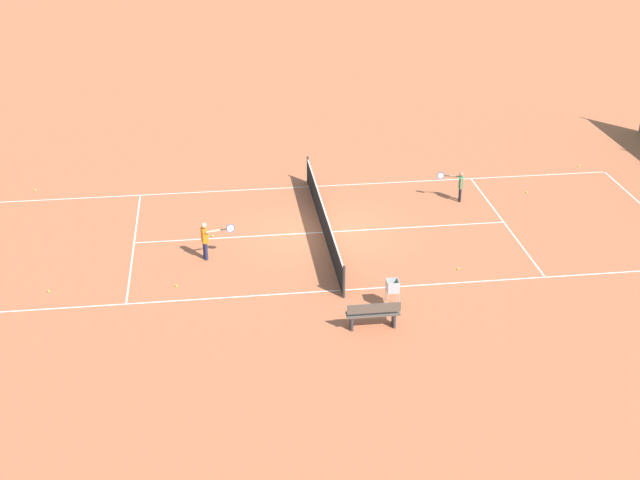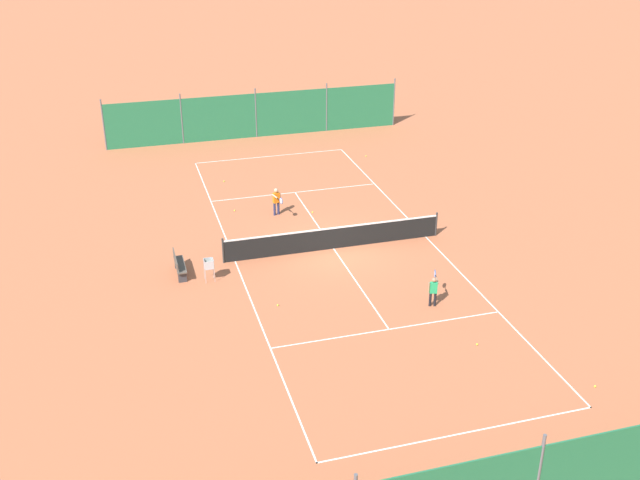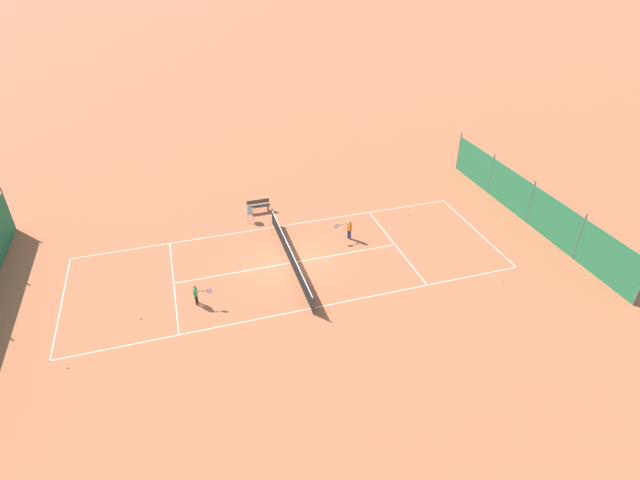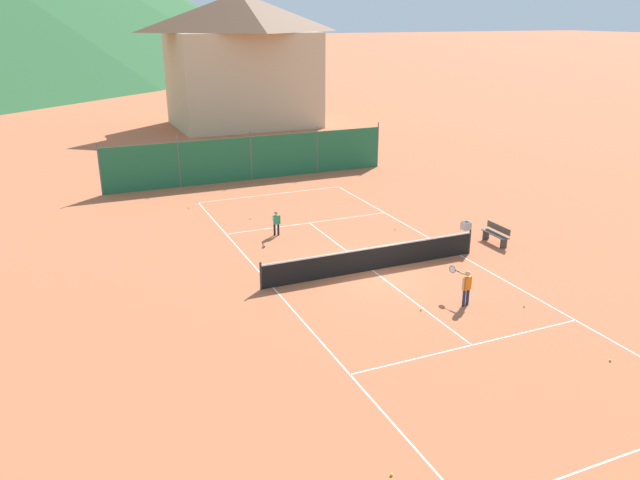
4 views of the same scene
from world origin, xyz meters
name	(u,v)px [view 4 (image 4 of 4)]	position (x,y,z in m)	size (l,w,h in m)	color
ground_plane	(372,270)	(0.00, 0.00, 0.00)	(600.00, 600.00, 0.00)	#B7603D
court_line_markings	(372,270)	(0.00, 0.00, 0.00)	(8.25, 23.85, 0.01)	white
tennis_net	(373,258)	(0.00, 0.00, 0.50)	(9.18, 0.08, 1.06)	#2D2D2D
windscreen_fence_far	(251,158)	(0.00, 15.50, 1.31)	(17.28, 0.08, 2.90)	#236B42
player_near_service	(466,285)	(1.46, -3.98, 0.75)	(0.42, 1.09, 1.28)	#23284C
player_far_service	(276,222)	(-2.06, 5.31, 0.66)	(0.58, 0.92, 1.13)	black
tennis_ball_by_net_right	(250,218)	(-2.42, 8.09, 0.03)	(0.07, 0.07, 0.07)	#CCE033
tennis_ball_near_corner	(421,310)	(-0.15, -3.78, 0.03)	(0.07, 0.07, 0.07)	#CCE033
tennis_ball_mid_court	(392,475)	(-5.05, -10.38, 0.03)	(0.07, 0.07, 0.07)	#CCE033
tennis_ball_alley_left	(395,229)	(3.26, 3.85, 0.03)	(0.07, 0.07, 0.07)	#CCE033
tennis_ball_service_box	(189,208)	(-4.78, 11.11, 0.03)	(0.07, 0.07, 0.07)	#CCE033
tennis_ball_alley_right	(610,360)	(3.08, -8.76, 0.03)	(0.07, 0.07, 0.07)	#CCE033
tennis_ball_far_corner	(524,306)	(3.23, -4.95, 0.03)	(0.07, 0.07, 0.07)	#CCE033
ball_hopper	(466,227)	(5.30, 1.31, 0.66)	(0.36, 0.36, 0.89)	#B7B7BC
courtside_bench	(496,234)	(6.34, 0.55, 0.45)	(0.36, 1.50, 0.84)	#51473D
alpine_chalet	(242,58)	(5.45, 34.80, 5.82)	(13.00, 10.00, 11.20)	#C6B28E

